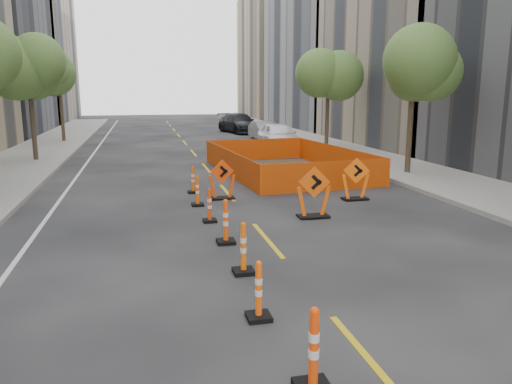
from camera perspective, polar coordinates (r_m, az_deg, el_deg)
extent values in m
plane|color=black|center=(9.05, 7.60, -12.68)|extent=(140.00, 140.00, 0.00)
cube|color=gray|center=(23.34, 18.15, 2.08)|extent=(4.00, 90.00, 0.15)
cube|color=gray|center=(65.15, -26.35, 16.00)|extent=(12.00, 20.00, 20.00)
cube|color=gray|center=(37.44, 20.21, 15.97)|extent=(12.00, 16.00, 14.00)
cube|color=gray|center=(52.28, 10.19, 18.35)|extent=(12.00, 18.00, 20.00)
cube|color=tan|center=(69.38, 4.01, 15.13)|extent=(12.00, 14.00, 16.00)
cylinder|color=#382B1E|center=(28.32, -24.07, 6.29)|extent=(0.24, 0.24, 3.15)
sphere|color=#3B642B|center=(28.25, -24.57, 12.30)|extent=(2.80, 2.80, 2.80)
cylinder|color=#382B1E|center=(38.16, -21.25, 7.63)|extent=(0.24, 0.24, 3.15)
sphere|color=#3B642B|center=(38.11, -21.58, 12.09)|extent=(2.80, 2.80, 2.80)
cylinder|color=#382B1E|center=(22.85, 17.09, 5.75)|extent=(0.24, 0.24, 3.15)
sphere|color=#3B642B|center=(22.76, 17.55, 13.21)|extent=(2.80, 2.80, 2.80)
cylinder|color=#382B1E|center=(31.88, 8.10, 7.66)|extent=(0.24, 0.24, 3.15)
sphere|color=#3B642B|center=(31.82, 8.26, 13.01)|extent=(2.80, 2.80, 2.80)
imported|color=white|center=(31.99, 2.59, 6.46)|extent=(2.08, 4.96, 1.68)
imported|color=gray|center=(37.14, 1.01, 6.99)|extent=(1.67, 4.39, 1.43)
imported|color=black|center=(44.14, -1.92, 7.87)|extent=(3.51, 6.10, 1.67)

